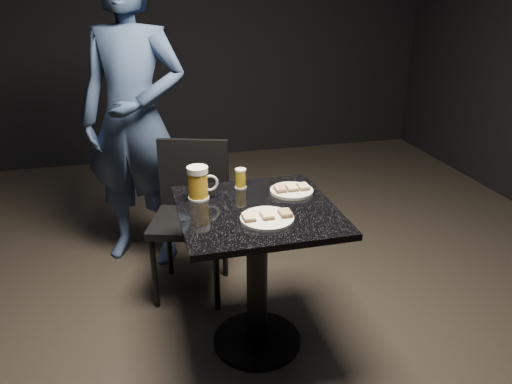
% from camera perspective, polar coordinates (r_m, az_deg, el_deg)
% --- Properties ---
extents(floor, '(6.00, 6.00, 0.00)m').
position_cam_1_polar(floor, '(2.65, 0.11, -16.74)').
color(floor, black).
rests_on(floor, ground).
extents(plate_large, '(0.23, 0.23, 0.01)m').
position_cam_1_polar(plate_large, '(2.13, 1.27, -3.06)').
color(plate_large, white).
rests_on(plate_large, table).
extents(plate_small, '(0.21, 0.21, 0.01)m').
position_cam_1_polar(plate_small, '(2.41, 4.09, 0.13)').
color(plate_small, silver).
rests_on(plate_small, table).
extents(patron, '(0.79, 0.68, 1.83)m').
position_cam_1_polar(patron, '(3.12, -13.77, 7.95)').
color(patron, navy).
rests_on(patron, floor).
extents(table, '(0.70, 0.70, 0.75)m').
position_cam_1_polar(table, '(2.35, 0.12, -7.19)').
color(table, black).
rests_on(table, floor).
extents(beer_mug, '(0.15, 0.10, 0.16)m').
position_cam_1_polar(beer_mug, '(2.32, -6.57, 1.04)').
color(beer_mug, white).
rests_on(beer_mug, table).
extents(beer_tumbler, '(0.06, 0.06, 0.10)m').
position_cam_1_polar(beer_tumbler, '(2.44, -1.77, 1.56)').
color(beer_tumbler, silver).
rests_on(beer_tumbler, table).
extents(chair, '(0.51, 0.51, 0.87)m').
position_cam_1_polar(chair, '(2.85, -7.40, -1.88)').
color(chair, black).
rests_on(chair, floor).
extents(canapes_on_plate_large, '(0.21, 0.07, 0.02)m').
position_cam_1_polar(canapes_on_plate_large, '(2.12, 1.28, -2.66)').
color(canapes_on_plate_large, '#4C3521').
rests_on(canapes_on_plate_large, plate_large).
extents(canapes_on_plate_small, '(0.17, 0.07, 0.02)m').
position_cam_1_polar(canapes_on_plate_small, '(2.41, 4.10, 0.49)').
color(canapes_on_plate_small, '#4C3521').
rests_on(canapes_on_plate_small, plate_small).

